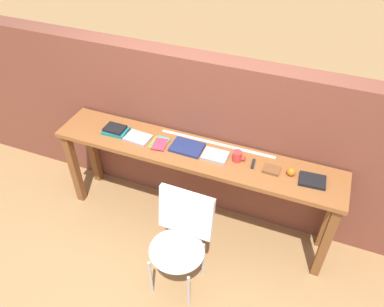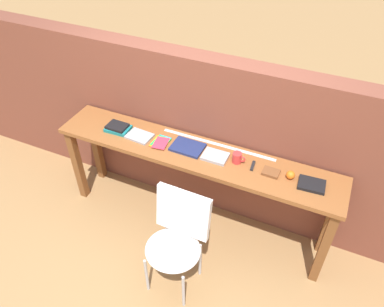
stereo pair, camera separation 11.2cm
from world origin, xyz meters
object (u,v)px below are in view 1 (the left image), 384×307
at_px(leather_journal_brown, 272,170).
at_px(book_stack_leftmost, 115,130).
at_px(sports_ball_small, 291,172).
at_px(book_repair_rightmost, 312,181).
at_px(pamphlet_pile_colourful, 160,143).
at_px(multitool_folded, 253,164).
at_px(magazine_cycling, 138,138).
at_px(book_open_centre, 187,147).
at_px(chair_white_moulded, 180,238).
at_px(mug, 238,156).

bearing_deg(leather_journal_brown, book_stack_leftmost, -178.19).
height_order(sports_ball_small, book_repair_rightmost, sports_ball_small).
bearing_deg(pamphlet_pile_colourful, leather_journal_brown, 0.90).
height_order(book_stack_leftmost, pamphlet_pile_colourful, book_stack_leftmost).
xyz_separation_m(multitool_folded, sports_ball_small, (0.30, -0.01, 0.03)).
height_order(magazine_cycling, book_open_centre, book_open_centre).
relative_size(book_open_centre, multitool_folded, 2.46).
bearing_deg(book_stack_leftmost, sports_ball_small, 0.68).
distance_m(chair_white_moulded, sports_ball_small, 1.00).
relative_size(pamphlet_pile_colourful, book_repair_rightmost, 0.98).
distance_m(leather_journal_brown, sports_ball_small, 0.15).
bearing_deg(book_open_centre, book_stack_leftmost, -176.99).
bearing_deg(sports_ball_small, multitool_folded, 178.12).
distance_m(magazine_cycling, multitool_folded, 1.02).
distance_m(pamphlet_pile_colourful, leather_journal_brown, 0.97).
bearing_deg(mug, book_repair_rightmost, -2.50).
distance_m(book_stack_leftmost, book_open_centre, 0.68).
height_order(leather_journal_brown, book_repair_rightmost, book_repair_rightmost).
distance_m(magazine_cycling, pamphlet_pile_colourful, 0.21).
bearing_deg(magazine_cycling, mug, 6.97).
bearing_deg(leather_journal_brown, book_repair_rightmost, 0.39).
height_order(chair_white_moulded, mug, mug).
xyz_separation_m(leather_journal_brown, sports_ball_small, (0.15, 0.01, 0.02)).
height_order(book_open_centre, mug, mug).
relative_size(magazine_cycling, multitool_folded, 2.00).
distance_m(mug, sports_ball_small, 0.44).
bearing_deg(magazine_cycling, book_stack_leftmost, -177.99).
height_order(magazine_cycling, mug, mug).
relative_size(chair_white_moulded, mug, 8.10).
bearing_deg(pamphlet_pile_colourful, magazine_cycling, -179.18).
relative_size(book_stack_leftmost, magazine_cycling, 1.00).
bearing_deg(book_stack_leftmost, pamphlet_pile_colourful, -0.91).
height_order(magazine_cycling, sports_ball_small, sports_ball_small).
bearing_deg(book_stack_leftmost, book_open_centre, 1.99).
distance_m(chair_white_moulded, book_open_centre, 0.75).
height_order(mug, sports_ball_small, mug).
bearing_deg(magazine_cycling, book_repair_rightmost, 4.95).
bearing_deg(multitool_folded, book_repair_rightmost, -3.18).
xyz_separation_m(sports_ball_small, book_repair_rightmost, (0.17, -0.02, -0.02)).
bearing_deg(book_open_centre, chair_white_moulded, -71.97).
relative_size(chair_white_moulded, book_repair_rightmost, 4.47).
xyz_separation_m(magazine_cycling, multitool_folded, (1.02, 0.04, -0.00)).
bearing_deg(book_open_centre, leather_journal_brown, -0.20).
height_order(book_open_centre, multitool_folded, book_open_centre).
distance_m(pamphlet_pile_colourful, multitool_folded, 0.82).
xyz_separation_m(multitool_folded, book_repair_rightmost, (0.47, -0.03, 0.00)).
height_order(multitool_folded, leather_journal_brown, leather_journal_brown).
xyz_separation_m(pamphlet_pile_colourful, book_repair_rightmost, (1.28, 0.01, 0.01)).
distance_m(chair_white_moulded, book_repair_rightmost, 1.11).
height_order(book_stack_leftmost, leather_journal_brown, book_stack_leftmost).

